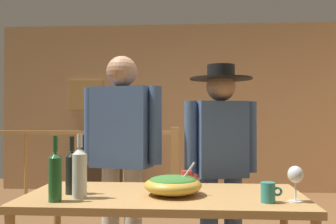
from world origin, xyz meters
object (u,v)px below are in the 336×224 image
object	(u,v)px
wine_bottle_green	(55,175)
wine_bottle_dark	(72,171)
wine_glass	(295,176)
mug_red	(187,178)
salad_bowl	(173,184)
framed_picture	(86,95)
person_standing_left	(122,147)
mug_teal	(268,192)
tv_console	(101,179)
person_standing_right	(221,155)
stair_railing	(110,157)
wine_bottle_clear	(80,172)
flat_screen_tv	(101,144)
serving_table	(164,206)

from	to	relation	value
wine_bottle_green	wine_bottle_dark	world-z (taller)	wine_bottle_green
wine_glass	wine_bottle_green	distance (m)	1.24
mug_red	salad_bowl	bearing A→B (deg)	-103.78
wine_glass	framed_picture	bearing A→B (deg)	118.47
person_standing_left	mug_teal	bearing A→B (deg)	151.65
tv_console	person_standing_right	world-z (taller)	person_standing_right
salad_bowl	mug_teal	bearing A→B (deg)	-17.52
wine_glass	stair_railing	bearing A→B (deg)	118.19
mug_red	wine_bottle_clear	bearing A→B (deg)	-143.76
tv_console	mug_teal	world-z (taller)	mug_teal
tv_console	mug_red	size ratio (longest dim) A/B	8.40
mug_red	flat_screen_tv	bearing A→B (deg)	111.89
stair_railing	mug_red	xyz separation A→B (m)	(1.06, -2.61, 0.15)
stair_railing	flat_screen_tv	distance (m)	0.94
wine_glass	mug_teal	world-z (taller)	wine_glass
framed_picture	person_standing_left	distance (m)	3.70
wine_bottle_dark	stair_railing	bearing A→B (deg)	98.15
tv_console	wine_bottle_clear	size ratio (longest dim) A/B	2.61
framed_picture	wine_glass	bearing A→B (deg)	-61.53
wine_glass	mug_red	size ratio (longest dim) A/B	1.72
serving_table	wine_bottle_green	size ratio (longest dim) A/B	4.59
tv_console	flat_screen_tv	xyz separation A→B (m)	(0.00, -0.03, 0.53)
framed_picture	mug_teal	world-z (taller)	framed_picture
flat_screen_tv	wine_bottle_clear	xyz separation A→B (m)	(0.83, -3.90, 0.13)
serving_table	mug_teal	bearing A→B (deg)	-18.94
stair_railing	mug_red	bearing A→B (deg)	-67.87
wine_bottle_dark	person_standing_right	world-z (taller)	person_standing_right
stair_railing	flat_screen_tv	world-z (taller)	stair_railing
stair_railing	mug_teal	world-z (taller)	stair_railing
wine_bottle_green	wine_glass	bearing A→B (deg)	3.66
tv_console	wine_glass	size ratio (longest dim) A/B	4.89
serving_table	person_standing_right	distance (m)	0.76
flat_screen_tv	serving_table	xyz separation A→B (m)	(1.28, -3.75, -0.08)
stair_railing	wine_bottle_dark	bearing A→B (deg)	-81.85
salad_bowl	person_standing_right	bearing A→B (deg)	64.81
flat_screen_tv	person_standing_left	size ratio (longest dim) A/B	0.41
tv_console	person_standing_left	world-z (taller)	person_standing_left
wine_bottle_dark	wine_bottle_clear	world-z (taller)	wine_bottle_clear
mug_red	wine_bottle_green	bearing A→B (deg)	-143.01
wine_bottle_green	wine_bottle_dark	bearing A→B (deg)	83.27
person_standing_right	wine_bottle_dark	bearing A→B (deg)	23.49
salad_bowl	framed_picture	bearing A→B (deg)	111.99
mug_teal	wine_bottle_clear	bearing A→B (deg)	177.87
wine_bottle_clear	mug_teal	size ratio (longest dim) A/B	3.15
stair_railing	salad_bowl	bearing A→B (deg)	-71.20
salad_bowl	person_standing_left	world-z (taller)	person_standing_left
flat_screen_tv	salad_bowl	world-z (taller)	flat_screen_tv
flat_screen_tv	mug_teal	size ratio (longest dim) A/B	6.10
salad_bowl	wine_bottle_green	bearing A→B (deg)	-160.76
flat_screen_tv	wine_bottle_dark	distance (m)	3.86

